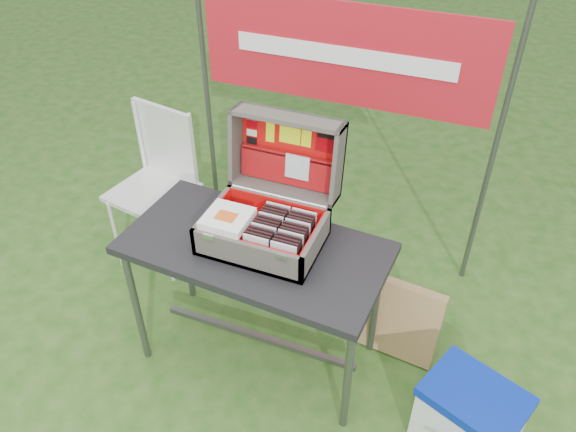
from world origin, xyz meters
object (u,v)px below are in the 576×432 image
at_px(suitcase, 267,192).
at_px(table, 257,303).
at_px(cardboard_box, 400,320).
at_px(chair, 153,194).
at_px(cooler, 468,418).

bearing_deg(suitcase, table, -110.71).
relative_size(table, cardboard_box, 2.82).
bearing_deg(chair, cooler, -6.80).
xyz_separation_m(cooler, cardboard_box, (-0.41, 0.43, 0.03)).
bearing_deg(table, cardboard_box, 27.66).
bearing_deg(cooler, cardboard_box, 155.72).
relative_size(suitcase, cardboard_box, 1.24).
distance_m(table, chair, 1.04).
bearing_deg(suitcase, cardboard_box, 18.66).
relative_size(table, suitcase, 2.27).
bearing_deg(chair, cardboard_box, 3.56).
bearing_deg(table, chair, 154.91).
relative_size(suitcase, cooler, 1.27).
relative_size(cooler, cardboard_box, 0.98).
bearing_deg(suitcase, cooler, -11.24).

